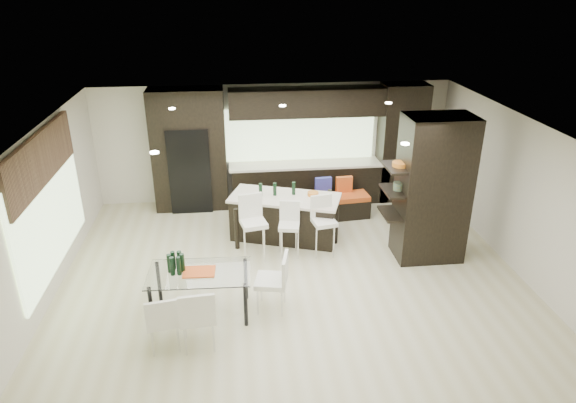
{
  "coord_description": "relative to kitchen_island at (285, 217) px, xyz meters",
  "views": [
    {
      "loc": [
        -0.94,
        -7.77,
        4.88
      ],
      "look_at": [
        0.0,
        0.6,
        1.15
      ],
      "focal_mm": 32.0,
      "sensor_mm": 36.0,
      "label": 1
    }
  ],
  "objects": [
    {
      "name": "ceiling",
      "position": [
        -0.03,
        -1.42,
        2.26
      ],
      "size": [
        8.0,
        7.0,
        0.02
      ],
      "primitive_type": "cube",
      "color": "white",
      "rests_on": "ground"
    },
    {
      "name": "window_left",
      "position": [
        -3.99,
        -1.22,
        0.91
      ],
      "size": [
        0.04,
        3.2,
        1.9
      ],
      "primitive_type": "cube",
      "color": "#B2D199",
      "rests_on": "left_wall"
    },
    {
      "name": "ground",
      "position": [
        -0.03,
        -1.42,
        -0.44
      ],
      "size": [
        8.0,
        8.0,
        0.0
      ],
      "primitive_type": "plane",
      "color": "beige",
      "rests_on": "ground"
    },
    {
      "name": "dining_table",
      "position": [
        -1.56,
        -2.41,
        -0.07
      ],
      "size": [
        1.58,
        0.93,
        0.74
      ],
      "primitive_type": "cube",
      "rotation": [
        0.0,
        0.0,
        -0.04
      ],
      "color": "white",
      "rests_on": "ground"
    },
    {
      "name": "right_wall",
      "position": [
        3.97,
        -1.42,
        0.91
      ],
      "size": [
        0.02,
        7.0,
        2.7
      ],
      "primitive_type": "cube",
      "color": "beige",
      "rests_on": "ground"
    },
    {
      "name": "partition_column",
      "position": [
        2.57,
        -1.02,
        0.91
      ],
      "size": [
        1.2,
        0.8,
        2.7
      ],
      "primitive_type": "cube",
      "color": "black",
      "rests_on": "ground"
    },
    {
      "name": "kitchen_island",
      "position": [
        0.0,
        0.0,
        0.0
      ],
      "size": [
        2.32,
        1.57,
        0.89
      ],
      "primitive_type": "cube",
      "rotation": [
        0.0,
        0.0,
        -0.34
      ],
      "color": "black",
      "rests_on": "ground"
    },
    {
      "name": "chair_far",
      "position": [
        -2.05,
        -3.15,
        -0.03
      ],
      "size": [
        0.52,
        0.52,
        0.83
      ],
      "primitive_type": "cube",
      "rotation": [
        0.0,
        0.0,
        0.16
      ],
      "color": "white",
      "rests_on": "ground"
    },
    {
      "name": "bench",
      "position": [
        1.26,
        0.81,
        -0.19
      ],
      "size": [
        1.38,
        0.65,
        0.51
      ],
      "primitive_type": "cube",
      "rotation": [
        0.0,
        0.0,
        0.1
      ],
      "color": "black",
      "rests_on": "ground"
    },
    {
      "name": "stool_right",
      "position": [
        0.65,
        -0.76,
        0.02
      ],
      "size": [
        0.48,
        0.48,
        0.93
      ],
      "primitive_type": "cube",
      "rotation": [
        0.0,
        0.0,
        0.18
      ],
      "color": "white",
      "rests_on": "ground"
    },
    {
      "name": "chair_near",
      "position": [
        -1.56,
        -3.17,
        0.01
      ],
      "size": [
        0.53,
        0.53,
        0.92
      ],
      "primitive_type": "cube",
      "rotation": [
        0.0,
        0.0,
        0.08
      ],
      "color": "white",
      "rests_on": "ground"
    },
    {
      "name": "chair_end",
      "position": [
        -0.47,
        -2.41,
        0.0
      ],
      "size": [
        0.57,
        0.57,
        0.89
      ],
      "primitive_type": "cube",
      "rotation": [
        0.0,
        0.0,
        1.36
      ],
      "color": "white",
      "rests_on": "ground"
    },
    {
      "name": "left_wall",
      "position": [
        -4.03,
        -1.42,
        0.91
      ],
      "size": [
        0.02,
        7.0,
        2.7
      ],
      "primitive_type": "cube",
      "color": "beige",
      "rests_on": "ground"
    },
    {
      "name": "back_wall",
      "position": [
        -0.03,
        2.08,
        0.91
      ],
      "size": [
        8.0,
        0.02,
        2.7
      ],
      "primitive_type": "cube",
      "color": "beige",
      "rests_on": "ground"
    },
    {
      "name": "floor_vase",
      "position": [
        2.27,
        -0.91,
        0.14
      ],
      "size": [
        0.52,
        0.52,
        1.17
      ],
      "primitive_type": null,
      "rotation": [
        0.0,
        0.0,
        -0.24
      ],
      "color": "#4A593F",
      "rests_on": "ground"
    },
    {
      "name": "stool_left",
      "position": [
        -0.65,
        -0.78,
        0.05
      ],
      "size": [
        0.52,
        0.52,
        1.0
      ],
      "primitive_type": "cube",
      "rotation": [
        0.0,
        0.0,
        0.21
      ],
      "color": "white",
      "rests_on": "ground"
    },
    {
      "name": "refrigerator",
      "position": [
        -1.93,
        1.7,
        0.51
      ],
      "size": [
        0.9,
        0.68,
        1.9
      ],
      "primitive_type": "cube",
      "color": "black",
      "rests_on": "ground"
    },
    {
      "name": "stool_mid",
      "position": [
        0.0,
        -0.75,
        -0.02
      ],
      "size": [
        0.44,
        0.44,
        0.85
      ],
      "primitive_type": "cube",
      "rotation": [
        0.0,
        0.0,
        -0.18
      ],
      "color": "white",
      "rests_on": "ground"
    },
    {
      "name": "window_back",
      "position": [
        0.57,
        2.04,
        1.11
      ],
      "size": [
        3.4,
        0.04,
        1.2
      ],
      "primitive_type": "cube",
      "color": "#B2D199",
      "rests_on": "back_wall"
    },
    {
      "name": "back_cabinetry",
      "position": [
        0.47,
        1.75,
        0.91
      ],
      "size": [
        6.8,
        0.68,
        2.7
      ],
      "primitive_type": "cube",
      "color": "black",
      "rests_on": "ground"
    },
    {
      "name": "stone_accent",
      "position": [
        -3.96,
        -1.22,
        1.81
      ],
      "size": [
        0.08,
        3.0,
        0.8
      ],
      "primitive_type": "cube",
      "color": "brown",
      "rests_on": "left_wall"
    },
    {
      "name": "ceiling_spots",
      "position": [
        -0.03,
        -1.17,
        2.24
      ],
      "size": [
        4.0,
        3.0,
        0.02
      ],
      "primitive_type": "cube",
      "color": "white",
      "rests_on": "ceiling"
    }
  ]
}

